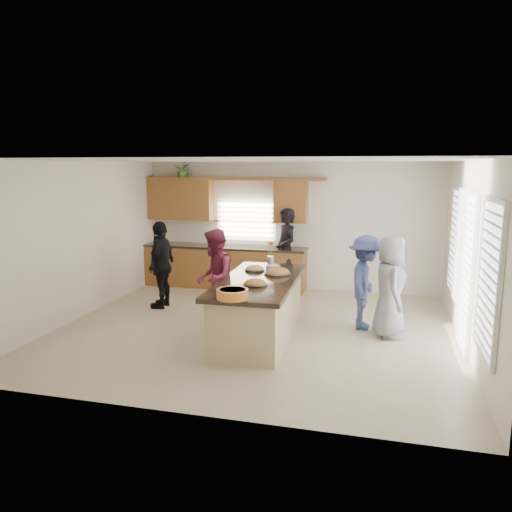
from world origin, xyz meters
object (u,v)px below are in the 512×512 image
(island, at_px, (259,309))
(woman_left_mid, at_px, (215,278))
(woman_right_front, at_px, (390,287))
(woman_right_back, at_px, (365,282))
(woman_left_back, at_px, (286,251))
(woman_left_front, at_px, (162,265))
(salad_bowl, at_px, (233,293))

(island, height_order, woman_left_mid, woman_left_mid)
(island, xyz_separation_m, woman_right_front, (2.02, 0.54, 0.37))
(woman_left_mid, relative_size, woman_right_back, 1.05)
(woman_left_mid, bearing_deg, woman_left_back, 152.44)
(woman_left_back, height_order, woman_right_back, woman_left_back)
(island, bearing_deg, woman_left_mid, 156.90)
(island, height_order, woman_right_back, woman_right_back)
(woman_left_front, distance_m, woman_right_back, 3.87)
(woman_right_back, bearing_deg, island, 121.69)
(island, relative_size, woman_left_front, 1.63)
(salad_bowl, xyz_separation_m, woman_right_back, (1.68, 2.09, -0.23))
(island, distance_m, woman_left_front, 2.56)
(woman_left_front, bearing_deg, woman_left_mid, 56.84)
(salad_bowl, bearing_deg, woman_right_back, 51.21)
(salad_bowl, bearing_deg, woman_left_back, 91.10)
(woman_left_front, xyz_separation_m, woman_right_front, (4.25, -0.65, -0.02))
(woman_left_front, relative_size, woman_right_front, 1.02)
(woman_left_mid, bearing_deg, island, 56.61)
(island, xyz_separation_m, woman_left_front, (-2.23, 1.20, 0.39))
(woman_right_front, bearing_deg, woman_left_mid, 85.42)
(woman_right_front, bearing_deg, island, 96.41)
(woman_left_back, relative_size, woman_right_back, 1.15)
(island, distance_m, salad_bowl, 1.36)
(woman_left_back, height_order, woman_right_front, woman_left_back)
(woman_left_front, height_order, woman_right_back, woman_left_front)
(salad_bowl, bearing_deg, woman_left_front, 131.84)
(woman_left_back, xyz_separation_m, woman_right_back, (1.76, -2.05, -0.12))
(woman_left_mid, xyz_separation_m, woman_right_front, (2.87, 0.21, -0.02))
(woman_left_front, bearing_deg, salad_bowl, 40.75)
(woman_left_mid, relative_size, woman_right_front, 1.02)
(island, bearing_deg, woman_left_front, 150.16)
(woman_left_front, distance_m, woman_right_front, 4.30)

